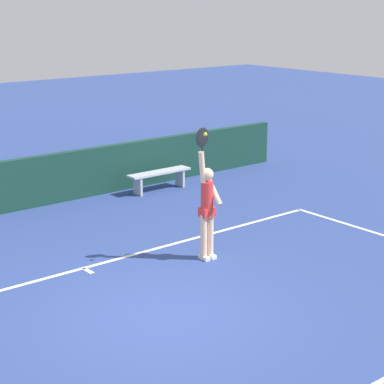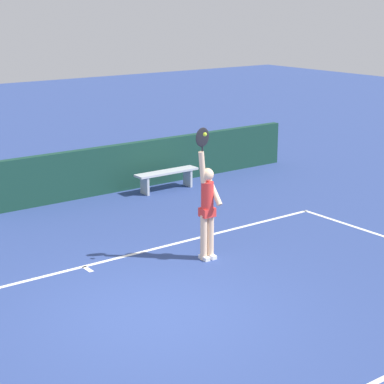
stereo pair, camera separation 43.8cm
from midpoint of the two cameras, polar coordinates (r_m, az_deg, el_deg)
name	(u,v)px [view 2 (the right image)]	position (r m, az deg, el deg)	size (l,w,h in m)	color
ground_plane	(157,313)	(10.38, -1.75, -10.07)	(60.00, 60.00, 0.00)	navy
court_lines	(173,323)	(10.07, -0.32, -10.91)	(11.19, 5.62, 0.00)	white
tennis_player	(207,206)	(12.12, 2.31, -1.14)	(0.43, 0.41, 2.43)	beige
tennis_ball	(205,134)	(11.54, 2.17, 4.83)	(0.07, 0.07, 0.07)	#C5E22D
courtside_bench_near	(167,175)	(16.79, -1.38, 1.40)	(1.70, 0.36, 0.49)	#AEB5BA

